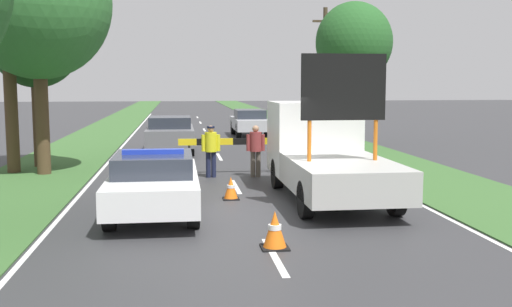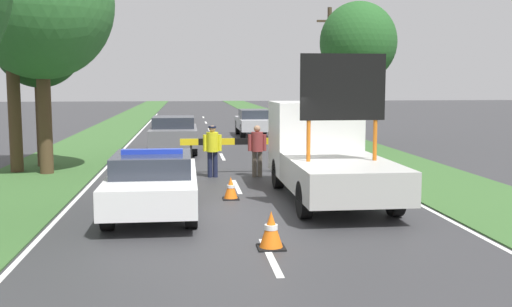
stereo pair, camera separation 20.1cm
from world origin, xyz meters
The scene contains 18 objects.
ground_plane centered at (0.00, 0.00, 0.00)m, with size 160.00×160.00×0.00m, color #333335.
lane_markings centered at (0.00, 11.84, 0.00)m, with size 8.14×60.35×0.01m.
grass_verge_left centered at (-5.76, 20.00, 0.01)m, with size 3.27×120.00×0.03m.
grass_verge_right centered at (5.76, 20.00, 0.01)m, with size 3.27×120.00×0.03m.
police_car centered at (-2.06, -0.05, 0.70)m, with size 1.85×4.63×1.42m.
work_truck centered at (2.06, 1.54, 1.12)m, with size 2.19×5.79×3.44m.
road_barrier centered at (0.13, 5.39, 0.93)m, with size 3.35×0.08×1.11m.
police_officer centered at (-0.58, 4.81, 0.92)m, with size 0.56×0.35×1.55m.
pedestrian_civilian centered at (0.75, 4.72, 0.91)m, with size 0.56×0.35×1.55m.
traffic_cone_near_police centered at (0.08, -3.07, 0.32)m, with size 0.47×0.47×0.65m.
traffic_cone_centre_front centered at (-0.29, 1.34, 0.27)m, with size 0.39×0.39×0.55m.
traffic_cone_near_truck centered at (-1.29, 3.81, 0.31)m, with size 0.46×0.46×0.63m.
queued_car_suv_grey centered at (-1.87, 11.45, 0.77)m, with size 1.86×4.18×1.46m.
queued_car_sedan_silver centered at (2.18, 18.33, 0.77)m, with size 1.70×4.56×1.42m.
roadside_tree_near_left centered at (-6.15, 7.72, 4.15)m, with size 2.94×2.94×5.73m.
roadside_tree_near_right centered at (-5.64, 5.98, 5.18)m, with size 4.38×4.38×7.51m.
roadside_tree_mid_left centered at (6.44, 13.85, 4.61)m, with size 3.48×3.48×6.47m.
utility_pole centered at (5.33, 14.82, 3.26)m, with size 1.20×0.20×6.29m.
Camera 2 is at (-1.31, -12.93, 2.81)m, focal length 42.00 mm.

